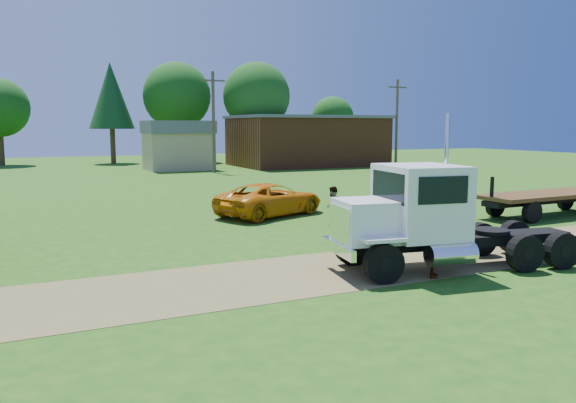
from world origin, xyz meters
name	(u,v)px	position (x,y,z in m)	size (l,w,h in m)	color
ground	(382,264)	(0.00, 0.00, 0.00)	(140.00, 140.00, 0.00)	#194E11
dirt_track	(382,264)	(0.00, 0.00, 0.01)	(120.00, 4.20, 0.01)	brown
white_semi_tractor	(423,217)	(0.63, -1.05, 1.54)	(7.64, 3.54, 4.51)	black
orange_pickup	(270,199)	(0.69, 10.06, 0.76)	(2.53, 5.49, 1.52)	#CB6F09
flatbed_trailer	(550,198)	(12.39, 4.37, 0.85)	(7.78, 2.51, 1.98)	#362311
spectator_a	(434,244)	(0.41, -1.84, 0.94)	(0.68, 0.45, 1.87)	#999999
spectator_b	(332,206)	(1.91, 6.37, 0.83)	(0.81, 0.63, 1.66)	#999999
brick_building	(307,141)	(18.00, 40.00, 2.66)	(15.40, 10.40, 5.30)	brown
tan_shed	(178,145)	(4.00, 40.00, 2.42)	(6.20, 5.40, 4.70)	tan
utility_poles	(213,120)	(6.00, 35.00, 4.71)	(42.20, 0.28, 9.00)	#4C3B2B
tree_row	(128,98)	(1.23, 50.37, 7.23)	(54.64, 13.35, 11.63)	#342815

